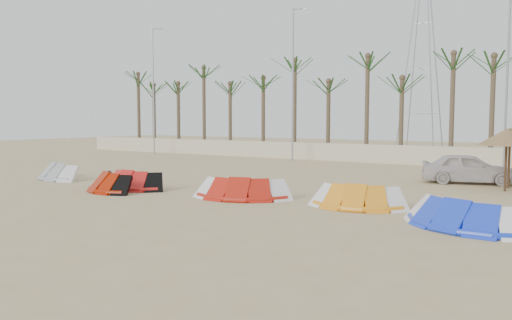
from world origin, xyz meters
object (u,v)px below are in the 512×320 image
Objects in this scene: kite_red_left at (115,181)px; kite_red_right at (247,187)px; car at (468,168)px; kite_orange at (361,195)px; parasol_mid at (507,137)px; kite_red_mid at (136,179)px; parasol_left at (510,136)px; kite_blue at (466,212)px; kite_grey at (64,170)px.

kite_red_left and kite_red_right have the same top height.
car is (12.18, 10.91, 0.31)m from kite_red_left.
kite_red_right is 1.17× the size of kite_orange.
kite_red_mid is at bearing -149.88° from parasol_mid.
kite_red_right is at bearing 130.04° from car.
kite_orange is 9.13m from parasol_left.
parasol_left is 0.63× the size of car.
kite_blue is at bearing 174.05° from car.
kite_red_left is 0.99× the size of kite_orange.
kite_red_mid and kite_orange have the same top height.
parasol_mid is (19.72, 7.36, 1.89)m from kite_grey.
kite_grey is 0.91× the size of car.
car is at bearing 100.00° from kite_blue.
kite_red_left is at bearing -147.33° from parasol_mid.
kite_grey and kite_orange have the same top height.
parasol_mid is at bearing 30.12° from kite_red_mid.
kite_orange is 9.15m from car.
parasol_mid reaches higher than car.
kite_orange is 1.29× the size of parasol_mid.
kite_red_left is at bearing -103.89° from kite_red_mid.
kite_red_right is 8.25m from kite_blue.
kite_grey is at bearing -156.78° from parasol_left.
car is at bearing 55.98° from kite_red_right.
kite_red_right is 4.52m from kite_orange.
parasol_mid is (13.76, 7.98, 1.89)m from kite_red_mid.
car reaches higher than kite_orange.
parasol_left is at bearing 65.54° from kite_orange.
kite_orange is (10.31, 1.96, 0.00)m from kite_red_left.
kite_orange is 3.97m from kite_blue.
kite_red_right is (5.57, 0.48, 0.00)m from kite_red_mid.
parasol_left is at bearing 46.40° from kite_red_right.
kite_red_right is 11.26m from parasol_mid.
kite_red_right is at bearing 173.28° from kite_blue.
car is at bearing 78.22° from kite_orange.
kite_red_right and kite_orange have the same top height.
kite_red_mid is at bearing -174.58° from kite_orange.
parasol_mid is at bearing 32.67° from kite_red_left.
car is at bearing 41.84° from kite_red_left.
parasol_mid is at bearing -152.29° from car.
car is at bearing 133.65° from parasol_mid.
parasol_left is 1.01× the size of parasol_mid.
kite_red_mid is 15.51m from car.
kite_blue is 1.50× the size of parasol_left.
kite_red_left is 1.00× the size of kite_red_mid.
car is at bearing 39.69° from kite_red_mid.
parasol_mid is 3.09m from car.
kite_red_mid is (5.96, -0.62, -0.00)m from kite_grey.
parasol_mid is at bearing 42.48° from kite_red_right.
kite_blue is (19.72, -1.10, 0.00)m from kite_grey.
kite_red_right is 1.49× the size of parasol_left.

